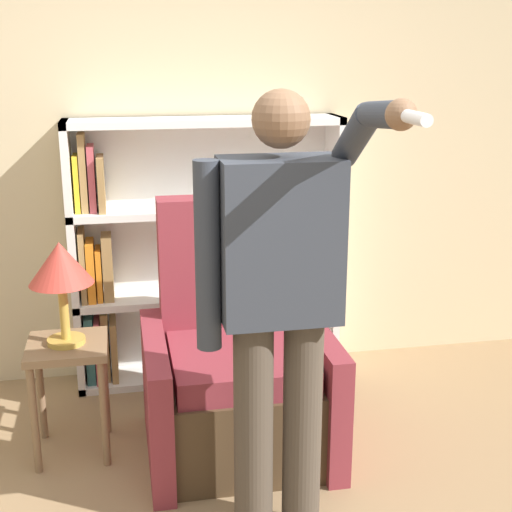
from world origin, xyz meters
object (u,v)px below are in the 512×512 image
at_px(table_lamp, 61,268).
at_px(side_table, 69,367).
at_px(armchair, 236,374).
at_px(person_standing, 279,299).
at_px(bookcase, 187,256).

bearing_deg(table_lamp, side_table, 116.57).
distance_m(armchair, person_standing, 0.95).
relative_size(person_standing, table_lamp, 3.60).
height_order(armchair, side_table, armchair).
height_order(bookcase, table_lamp, bookcase).
bearing_deg(side_table, table_lamp, -63.43).
height_order(armchair, person_standing, person_standing).
bearing_deg(side_table, bookcase, 48.73).
distance_m(bookcase, side_table, 1.00).
relative_size(bookcase, table_lamp, 3.12).
bearing_deg(person_standing, bookcase, 97.25).
relative_size(person_standing, side_table, 3.11).
bearing_deg(person_standing, table_lamp, 136.14).
relative_size(side_table, table_lamp, 1.16).
xyz_separation_m(armchair, side_table, (-0.77, 0.07, 0.07)).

